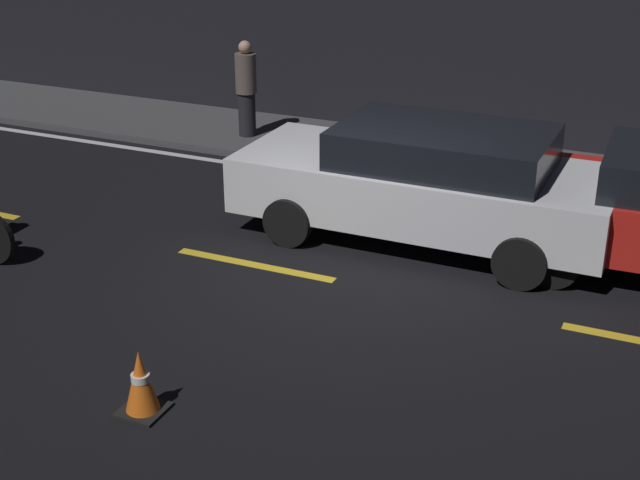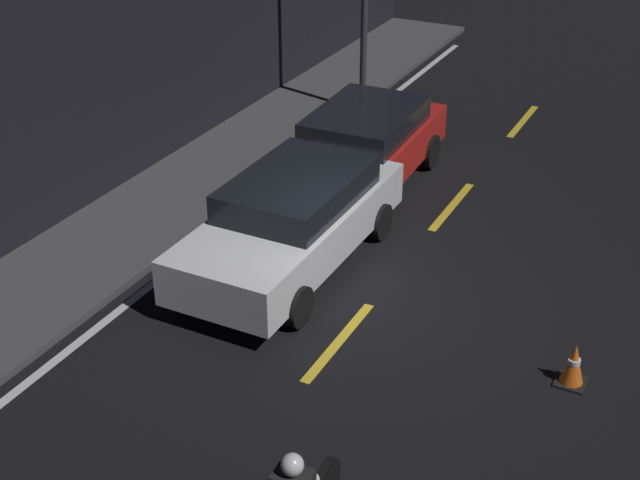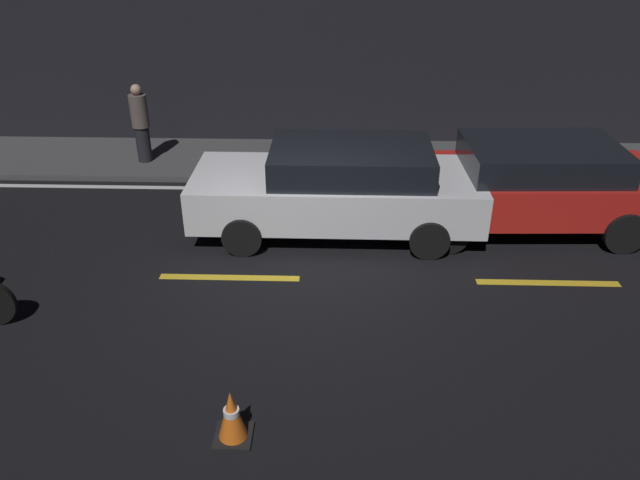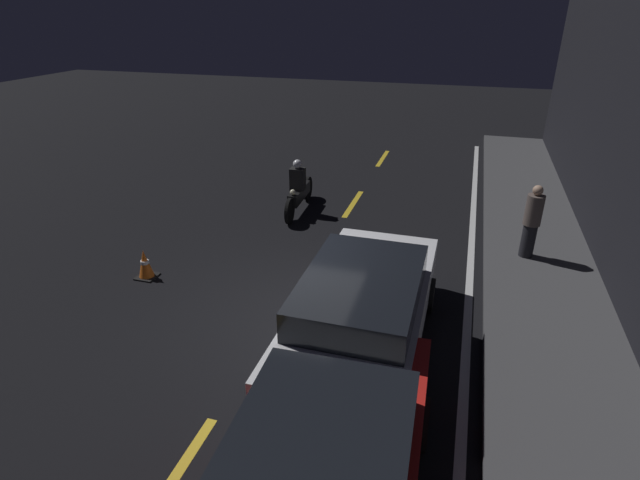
{
  "view_description": "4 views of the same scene",
  "coord_description": "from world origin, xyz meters",
  "px_view_note": "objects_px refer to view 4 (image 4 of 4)",
  "views": [
    {
      "loc": [
        3.5,
        -8.17,
        4.36
      ],
      "look_at": [
        0.06,
        -0.53,
        0.71
      ],
      "focal_mm": 50.0,
      "sensor_mm": 36.0,
      "label": 1
    },
    {
      "loc": [
        -9.85,
        -4.21,
        7.0
      ],
      "look_at": [
        -0.61,
        0.49,
        1.24
      ],
      "focal_mm": 50.0,
      "sensor_mm": 36.0,
      "label": 2
    },
    {
      "loc": [
        0.53,
        -7.49,
        4.74
      ],
      "look_at": [
        0.3,
        -0.28,
        0.79
      ],
      "focal_mm": 35.0,
      "sensor_mm": 36.0,
      "label": 3
    },
    {
      "loc": [
        6.73,
        2.72,
        4.89
      ],
      "look_at": [
        -1.09,
        0.39,
        0.99
      ],
      "focal_mm": 28.0,
      "sensor_mm": 36.0,
      "label": 4
    }
  ],
  "objects_px": {
    "taxi_red": "(320,479)",
    "traffic_cone_near": "(145,264)",
    "motorcycle": "(299,190)",
    "pedestrian": "(532,221)",
    "sedan_white": "(363,309)"
  },
  "relations": [
    {
      "from": "motorcycle",
      "to": "pedestrian",
      "type": "distance_m",
      "value": 5.57
    },
    {
      "from": "traffic_cone_near",
      "to": "pedestrian",
      "type": "relative_size",
      "value": 0.38
    },
    {
      "from": "taxi_red",
      "to": "traffic_cone_near",
      "type": "height_order",
      "value": "taxi_red"
    },
    {
      "from": "motorcycle",
      "to": "pedestrian",
      "type": "relative_size",
      "value": 1.51
    },
    {
      "from": "taxi_red",
      "to": "traffic_cone_near",
      "type": "relative_size",
      "value": 7.43
    },
    {
      "from": "sedan_white",
      "to": "pedestrian",
      "type": "relative_size",
      "value": 2.92
    },
    {
      "from": "sedan_white",
      "to": "pedestrian",
      "type": "height_order",
      "value": "pedestrian"
    },
    {
      "from": "taxi_red",
      "to": "motorcycle",
      "type": "xyz_separation_m",
      "value": [
        -8.18,
        -3.0,
        -0.2
      ]
    },
    {
      "from": "traffic_cone_near",
      "to": "pedestrian",
      "type": "distance_m",
      "value": 7.74
    },
    {
      "from": "taxi_red",
      "to": "motorcycle",
      "type": "distance_m",
      "value": 8.72
    },
    {
      "from": "motorcycle",
      "to": "traffic_cone_near",
      "type": "xyz_separation_m",
      "value": [
        4.15,
        -1.75,
        -0.28
      ]
    },
    {
      "from": "taxi_red",
      "to": "pedestrian",
      "type": "height_order",
      "value": "pedestrian"
    },
    {
      "from": "taxi_red",
      "to": "pedestrian",
      "type": "distance_m",
      "value": 7.31
    },
    {
      "from": "pedestrian",
      "to": "sedan_white",
      "type": "bearing_deg",
      "value": -34.04
    },
    {
      "from": "sedan_white",
      "to": "motorcycle",
      "type": "bearing_deg",
      "value": 28.23
    }
  ]
}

